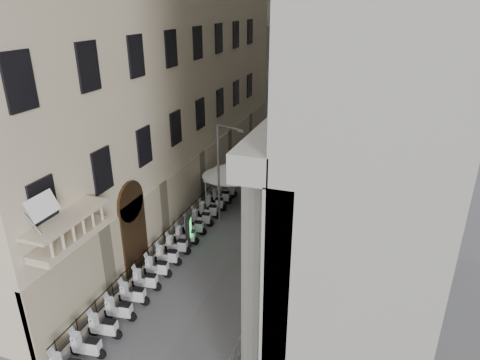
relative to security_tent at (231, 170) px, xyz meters
The scene contains 33 objects.
iron_fence 5.12m from the security_tent, 115.46° to the right, with size 0.30×28.00×1.40m, color black, non-canonical shape.
blue_awning 8.38m from the security_tent, 32.30° to the left, with size 1.60×3.00×3.00m, color navy, non-canonical shape.
flag 17.12m from the security_tent, 95.14° to the right, with size 1.00×1.40×8.20m, color #9E0C11, non-canonical shape.
scooter_1 16.81m from the security_tent, 92.91° to the right, with size 0.56×1.40×1.50m, color silver, non-canonical shape.
scooter_2 15.56m from the security_tent, 93.16° to the right, with size 0.56×1.40×1.50m, color silver, non-canonical shape.
scooter_3 14.32m from the security_tent, 93.44° to the right, with size 0.56×1.40×1.50m, color silver, non-canonical shape.
scooter_4 13.08m from the security_tent, 93.78° to the right, with size 0.56×1.40×1.50m, color silver, non-canonical shape.
scooter_5 11.84m from the security_tent, 94.20° to the right, with size 0.56×1.40×1.50m, color silver, non-canonical shape.
scooter_6 10.62m from the security_tent, 94.73° to the right, with size 0.56×1.40×1.50m, color silver, non-canonical shape.
scooter_7 9.41m from the security_tent, 95.40° to the right, with size 0.56×1.40×1.50m, color silver, non-canonical shape.
scooter_8 8.21m from the security_tent, 96.29° to the right, with size 0.56×1.40×1.50m, color silver, non-canonical shape.
scooter_9 7.05m from the security_tent, 97.54° to the right, with size 0.56×1.40×1.50m, color silver, non-canonical shape.
scooter_10 5.92m from the security_tent, 99.39° to the right, with size 0.56×1.40×1.50m, color silver, non-canonical shape.
scooter_11 4.88m from the security_tent, 102.43° to the right, with size 0.56×1.40×1.50m, color silver, non-canonical shape.
scooter_12 3.96m from the security_tent, 108.29° to the right, with size 0.56×1.40×1.50m, color silver, non-canonical shape.
scooter_13 3.29m from the security_tent, 123.44° to the right, with size 0.56×1.40×1.50m, color silver, non-canonical shape.
scooter_14 3.03m from the security_tent, behind, with size 0.56×1.40×1.50m, color silver, non-canonical shape.
scooter_15 3.29m from the security_tent, 123.54° to the left, with size 0.56×1.40×1.50m, color silver, non-canonical shape.
barrier_1 15.70m from the security_tent, 68.89° to the right, with size 0.60×2.40×1.10m, color #AAADB2, non-canonical shape.
barrier_2 13.44m from the security_tent, 64.96° to the right, with size 0.60×2.40×1.10m, color #AAADB2, non-canonical shape.
barrier_3 11.29m from the security_tent, 59.40° to the right, with size 0.60×2.40×1.10m, color #AAADB2, non-canonical shape.
barrier_4 9.32m from the security_tent, 51.13° to the right, with size 0.60×2.40×1.10m, color #AAADB2, non-canonical shape.
barrier_5 7.66m from the security_tent, 38.33° to the right, with size 0.60×2.40×1.10m, color #AAADB2, non-canonical shape.
barrier_6 6.55m from the security_tent, 18.80° to the right, with size 0.60×2.40×1.10m, color #AAADB2, non-canonical shape.
barrier_7 6.30m from the security_tent, ahead, with size 0.60×2.40×1.10m, color #AAADB2, non-canonical shape.
barrier_8 7.00m from the security_tent, 29.24° to the left, with size 0.60×2.40×1.10m, color #AAADB2, non-canonical shape.
barrier_9 8.41m from the security_tent, 45.28° to the left, with size 0.60×2.40×1.10m, color #AAADB2, non-canonical shape.
security_tent is the anchor object (origin of this frame).
street_lamp 2.96m from the security_tent, 85.17° to the right, with size 2.23×0.99×7.17m.
info_kiosk 6.70m from the security_tent, 95.76° to the right, with size 0.58×0.99×2.01m.
pedestrian_a 9.88m from the security_tent, 79.29° to the left, with size 0.64×0.42×1.75m, color #0D1234.
pedestrian_b 14.05m from the security_tent, 72.63° to the left, with size 0.87×0.68×1.80m, color black.
pedestrian_c 6.94m from the security_tent, 77.51° to the left, with size 0.97×0.63×1.98m, color black.
Camera 1 is at (7.76, -6.33, 14.75)m, focal length 32.00 mm.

